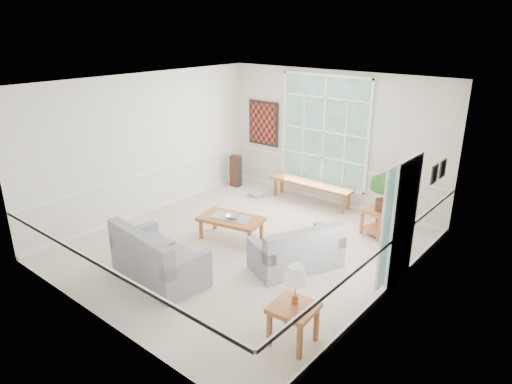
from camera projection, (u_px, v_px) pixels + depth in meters
floor at (245, 246)px, 8.57m from camera, size 5.50×6.00×0.01m
ceiling at (244, 83)px, 7.52m from camera, size 5.50×6.00×0.02m
wall_back at (332, 139)px, 10.21m from camera, size 5.50×0.02×3.00m
wall_front at (92, 224)px, 5.88m from camera, size 5.50×0.02×3.00m
wall_left at (147, 145)px, 9.69m from camera, size 0.02×6.00×3.00m
wall_right at (392, 208)px, 6.40m from camera, size 0.02×6.00×3.00m
window_back at (324, 131)px, 10.25m from camera, size 2.30×0.08×2.40m
entry_door at (403, 223)px, 7.01m from camera, size 0.08×0.90×2.10m
door_sidelight at (386, 230)px, 6.52m from camera, size 0.08×0.26×1.90m
wall_art at (263, 123)px, 11.31m from camera, size 0.90×0.06×1.10m
wall_frame_near at (434, 174)px, 7.67m from camera, size 0.04×0.26×0.32m
wall_frame_far at (442, 169)px, 7.96m from camera, size 0.04×0.26×0.32m
loveseat_right at (296, 246)px, 7.70m from camera, size 1.32×1.68×0.81m
loveseat_front at (159, 252)px, 7.38m from camera, size 1.74×1.03×0.90m
coffee_table at (231, 228)px, 8.77m from camera, size 1.32×0.91×0.45m
pewter_bowl at (233, 216)px, 8.66m from camera, size 0.42×0.42×0.08m
window_bench at (310, 193)px, 10.57m from camera, size 2.05×0.46×0.48m
end_table at (378, 222)px, 8.92m from camera, size 0.68×0.68×0.55m
houseplant at (383, 189)px, 8.63m from camera, size 0.61×0.61×0.88m
side_table at (293, 324)px, 5.88m from camera, size 0.60×0.60×0.56m
table_lamp at (295, 285)px, 5.75m from camera, size 0.31×0.31×0.53m
pet_bed at (257, 194)px, 11.02m from camera, size 0.50×0.50×0.12m
floor_speaker at (236, 171)px, 11.60m from camera, size 0.27×0.23×0.81m
cat at (320, 233)px, 7.96m from camera, size 0.37×0.30×0.16m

